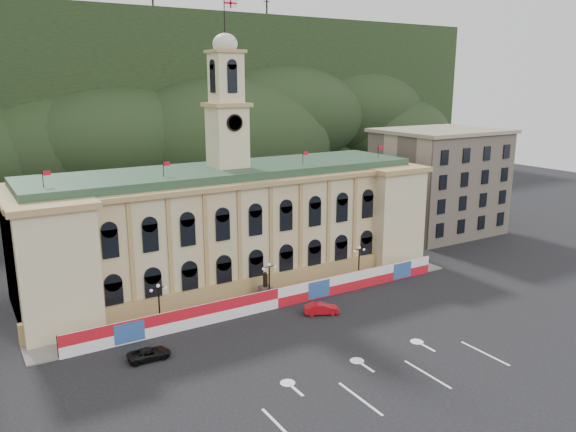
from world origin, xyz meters
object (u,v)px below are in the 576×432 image
statue (265,291)px  lamp_center (269,279)px  red_sedan (322,309)px  black_suv (149,354)px

statue → lamp_center: lamp_center is taller
statue → lamp_center: 2.14m
lamp_center → statue: bearing=90.0°
statue → red_sedan: size_ratio=0.84×
statue → red_sedan: bearing=-64.3°
statue → red_sedan: (3.51, -7.29, -0.50)m
statue → red_sedan: statue is taller
red_sedan → black_suv: 20.89m
red_sedan → lamp_center: bearing=53.0°
lamp_center → red_sedan: bearing=-60.8°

